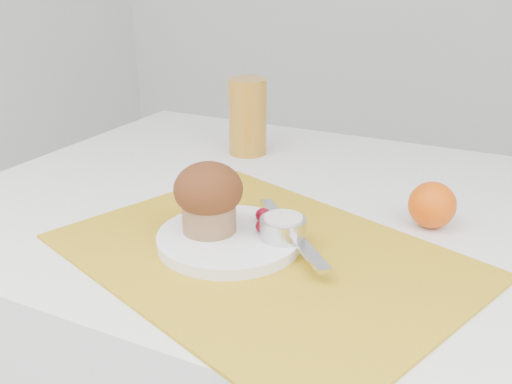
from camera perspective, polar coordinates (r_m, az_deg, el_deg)
The scene contains 10 objects.
placemat at distance 0.74m, azimuth 0.55°, elevation -6.35°, with size 0.51×0.37×0.00m, color gold.
plate at distance 0.76m, azimuth -2.71°, elevation -4.70°, with size 0.19×0.19×0.02m, color white.
ramekin at distance 0.74m, azimuth 2.72°, elevation -3.61°, with size 0.06×0.06×0.03m, color silver.
cream at distance 0.73m, azimuth 2.74°, elevation -2.69°, with size 0.05×0.05×0.01m, color silver.
raspberry_near at distance 0.78m, azimuth 0.74°, elevation -2.31°, with size 0.02×0.02×0.02m, color #53020C.
raspberry_far at distance 0.75m, azimuth 0.69°, elevation -3.44°, with size 0.02×0.02×0.02m, color #51020C.
butter_knife at distance 0.75m, azimuth 3.54°, elevation -3.98°, with size 0.22×0.02×0.01m, color silver.
orange at distance 0.84m, azimuth 17.20°, elevation -1.25°, with size 0.07×0.07×0.07m, color #F15908.
juice_glass at distance 1.11m, azimuth -0.84°, elevation 7.55°, with size 0.07×0.07×0.15m, color #C28124.
muffin at distance 0.75m, azimuth -4.77°, elevation -0.42°, with size 0.09×0.09×0.09m.
Camera 1 is at (0.24, -0.72, 1.10)m, focal length 40.00 mm.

